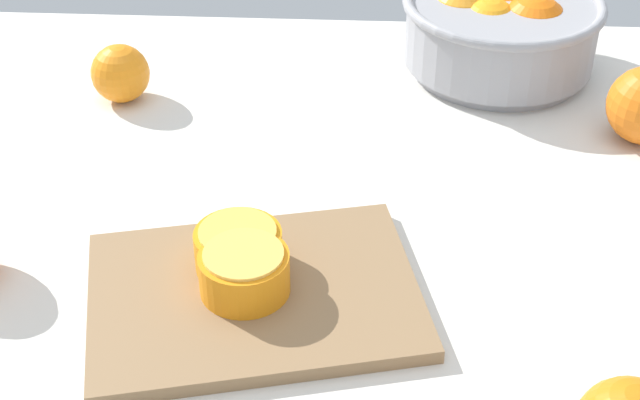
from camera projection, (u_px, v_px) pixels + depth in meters
ground_plane at (358, 295)px, 80.24cm from camera, size 116.08×104.13×3.00cm
fruit_bowl at (500, 29)px, 107.72cm from camera, size 23.09×23.09×10.73cm
cutting_board at (253, 295)px, 77.07cm from camera, size 30.74×25.15×1.30cm
orange_half_0 at (238, 246)px, 78.22cm from camera, size 7.40×7.40×3.85cm
orange_half_1 at (243, 272)px, 75.49cm from camera, size 7.46×7.46×3.92cm
loose_orange_0 at (119, 73)px, 102.95cm from camera, size 6.48×6.48×6.48cm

